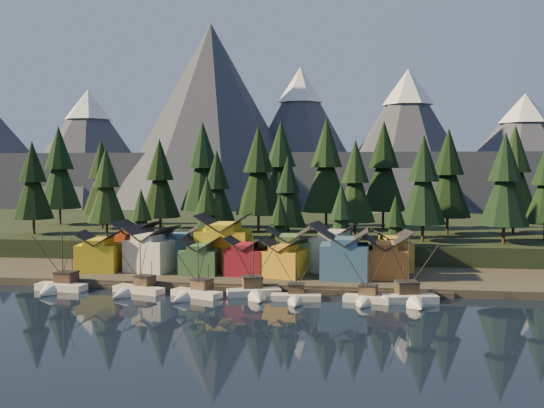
# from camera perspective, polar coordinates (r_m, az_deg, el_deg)

# --- Properties ---
(ground) EXTENTS (500.00, 500.00, 0.00)m
(ground) POSITION_cam_1_polar(r_m,az_deg,el_deg) (102.13, -4.99, -9.93)
(ground) COLOR black
(ground) RESTS_ON ground
(shore_strip) EXTENTS (400.00, 50.00, 1.50)m
(shore_strip) POSITION_cam_1_polar(r_m,az_deg,el_deg) (140.49, -1.31, -5.89)
(shore_strip) COLOR #363127
(shore_strip) RESTS_ON ground
(hillside) EXTENTS (420.00, 100.00, 6.00)m
(hillside) POSITION_cam_1_polar(r_m,az_deg,el_deg) (189.25, 1.14, -2.77)
(hillside) COLOR black
(hillside) RESTS_ON ground
(dock) EXTENTS (80.00, 4.00, 1.00)m
(dock) POSITION_cam_1_polar(r_m,az_deg,el_deg) (117.78, -3.17, -7.86)
(dock) COLOR #4C4036
(dock) RESTS_ON ground
(mountain_ridge) EXTENTS (560.00, 190.00, 90.00)m
(mountain_ridge) POSITION_cam_1_polar(r_m,az_deg,el_deg) (311.51, 3.10, 3.94)
(mountain_ridge) COLOR #414453
(mountain_ridge) RESTS_ON ground
(boat_0) EXTENTS (10.19, 10.87, 12.63)m
(boat_0) POSITION_cam_1_polar(r_m,az_deg,el_deg) (123.11, -19.53, -6.60)
(boat_0) COLOR silver
(boat_0) RESTS_ON ground
(boat_1) EXTENTS (10.83, 11.23, 11.05)m
(boat_1) POSITION_cam_1_polar(r_m,az_deg,el_deg) (117.03, -12.82, -7.27)
(boat_1) COLOR beige
(boat_1) RESTS_ON ground
(boat_2) EXTENTS (10.28, 10.74, 11.30)m
(boat_2) POSITION_cam_1_polar(r_m,az_deg,el_deg) (111.52, -7.48, -7.68)
(boat_2) COLOR silver
(boat_2) RESTS_ON ground
(boat_3) EXTENTS (10.71, 11.30, 12.48)m
(boat_3) POSITION_cam_1_polar(r_m,az_deg,el_deg) (111.12, -1.66, -7.53)
(boat_3) COLOR beige
(boat_3) RESTS_ON ground
(boat_4) EXTENTS (9.26, 9.98, 10.11)m
(boat_4) POSITION_cam_1_polar(r_m,az_deg,el_deg) (107.84, 2.25, -8.17)
(boat_4) COLOR beige
(boat_4) RESTS_ON ground
(boat_5) EXTENTS (8.61, 9.13, 10.47)m
(boat_5) POSITION_cam_1_polar(r_m,az_deg,el_deg) (107.69, 8.82, -8.12)
(boat_5) COLOR silver
(boat_5) RESTS_ON ground
(boat_6) EXTENTS (10.29, 10.97, 12.83)m
(boat_6) POSITION_cam_1_polar(r_m,az_deg,el_deg) (108.49, 13.00, -7.81)
(boat_6) COLOR silver
(boat_6) RESTS_ON ground
(house_front_0) EXTENTS (9.23, 8.82, 8.41)m
(house_front_0) POSITION_cam_1_polar(r_m,az_deg,el_deg) (134.69, -15.98, -4.21)
(house_front_0) COLOR gold
(house_front_0) RESTS_ON shore_strip
(house_front_1) EXTENTS (11.20, 10.93, 9.61)m
(house_front_1) POSITION_cam_1_polar(r_m,az_deg,el_deg) (131.94, -11.25, -4.03)
(house_front_1) COLOR beige
(house_front_1) RESTS_ON shore_strip
(house_front_2) EXTENTS (7.85, 7.91, 7.50)m
(house_front_2) POSITION_cam_1_polar(r_m,az_deg,el_deg) (127.22, -6.79, -4.77)
(house_front_2) COLOR #416D3B
(house_front_2) RESTS_ON shore_strip
(house_front_3) EXTENTS (8.02, 7.68, 7.79)m
(house_front_3) POSITION_cam_1_polar(r_m,az_deg,el_deg) (125.26, -2.55, -4.81)
(house_front_3) COLOR maroon
(house_front_3) RESTS_ON shore_strip
(house_front_4) EXTENTS (9.28, 9.71, 7.71)m
(house_front_4) POSITION_cam_1_polar(r_m,az_deg,el_deg) (123.41, 1.15, -4.95)
(house_front_4) COLOR gold
(house_front_4) RESTS_ON shore_strip
(house_front_5) EXTENTS (9.39, 8.54, 9.82)m
(house_front_5) POSITION_cam_1_polar(r_m,az_deg,el_deg) (121.51, 6.82, -4.58)
(house_front_5) COLOR #375C83
(house_front_5) RESTS_ON shore_strip
(house_front_6) EXTENTS (8.92, 8.46, 8.66)m
(house_front_6) POSITION_cam_1_polar(r_m,az_deg,el_deg) (123.65, 10.58, -4.76)
(house_front_6) COLOR #A9632B
(house_front_6) RESTS_ON shore_strip
(house_back_0) EXTENTS (10.01, 9.69, 9.90)m
(house_back_0) POSITION_cam_1_polar(r_m,az_deg,el_deg) (140.48, -12.62, -3.53)
(house_back_0) COLOR #973117
(house_back_0) RESTS_ON shore_strip
(house_back_1) EXTENTS (9.77, 9.84, 9.00)m
(house_back_1) POSITION_cam_1_polar(r_m,az_deg,el_deg) (134.82, -8.68, -3.98)
(house_back_1) COLOR #396A88
(house_back_1) RESTS_ON shore_strip
(house_back_2) EXTENTS (11.20, 10.29, 11.81)m
(house_back_2) POSITION_cam_1_polar(r_m,az_deg,el_deg) (133.62, -4.56, -3.38)
(house_back_2) COLOR yellow
(house_back_2) RESTS_ON shore_strip
(house_back_3) EXTENTS (9.63, 8.67, 9.37)m
(house_back_3) POSITION_cam_1_polar(r_m,az_deg,el_deg) (129.14, 1.56, -4.18)
(house_back_3) COLOR #4A723E
(house_back_3) RESTS_ON shore_strip
(house_back_4) EXTENTS (10.98, 10.68, 10.31)m
(house_back_4) POSITION_cam_1_polar(r_m,az_deg,el_deg) (129.56, 5.92, -3.96)
(house_back_4) COLOR beige
(house_back_4) RESTS_ON shore_strip
(house_back_5) EXTENTS (8.99, 9.07, 8.59)m
(house_back_5) POSITION_cam_1_polar(r_m,az_deg,el_deg) (132.28, 11.24, -4.25)
(house_back_5) COLOR gold
(house_back_5) RESTS_ON shore_strip
(tree_hill_0) EXTENTS (10.54, 10.54, 24.55)m
(tree_hill_0) POSITION_cam_1_polar(r_m,az_deg,el_deg) (171.11, -21.59, 1.83)
(tree_hill_0) COLOR #332319
(tree_hill_0) RESTS_ON hillside
(tree_hill_1) EXTENTS (10.99, 10.99, 25.61)m
(tree_hill_1) POSITION_cam_1_polar(r_m,az_deg,el_deg) (180.02, -15.74, 2.20)
(tree_hill_1) COLOR #332319
(tree_hill_1) RESTS_ON hillside
(tree_hill_2) EXTENTS (9.70, 9.70, 22.59)m
(tree_hill_2) POSITION_cam_1_polar(r_m,az_deg,el_deg) (157.75, -15.33, 1.44)
(tree_hill_2) COLOR #332319
(tree_hill_2) RESTS_ON hillside
(tree_hill_3) EXTENTS (10.85, 10.85, 25.29)m
(tree_hill_3) POSITION_cam_1_polar(r_m,az_deg,el_deg) (165.35, -10.50, 2.11)
(tree_hill_3) COLOR #332319
(tree_hill_3) RESTS_ON hillside
(tree_hill_4) EXTENTS (13.29, 13.29, 30.97)m
(tree_hill_4) POSITION_cam_1_polar(r_m,az_deg,el_deg) (177.42, -6.52, 3.24)
(tree_hill_4) COLOR #332319
(tree_hill_4) RESTS_ON hillside
(tree_hill_5) EXTENTS (9.40, 9.40, 21.91)m
(tree_hill_5) POSITION_cam_1_polar(r_m,az_deg,el_deg) (150.86, -5.21, 1.32)
(tree_hill_5) COLOR #332319
(tree_hill_5) RESTS_ON hillside
(tree_hill_6) EXTENTS (12.43, 12.43, 28.96)m
(tree_hill_6) POSITION_cam_1_polar(r_m,az_deg,el_deg) (163.93, -1.29, 2.86)
(tree_hill_6) COLOR #332319
(tree_hill_6) RESTS_ON hillside
(tree_hill_7) EXTENTS (8.84, 8.84, 20.59)m
(tree_hill_7) POSITION_cam_1_polar(r_m,az_deg,el_deg) (145.84, 1.52, 0.97)
(tree_hill_7) COLOR #332319
(tree_hill_7) RESTS_ON hillside
(tree_hill_8) EXTENTS (13.48, 13.48, 31.41)m
(tree_hill_8) POSITION_cam_1_polar(r_m,az_deg,el_deg) (168.98, 5.14, 3.32)
(tree_hill_8) COLOR #332319
(tree_hill_8) RESTS_ON hillside
(tree_hill_9) EXTENTS (10.55, 10.55, 24.58)m
(tree_hill_9) POSITION_cam_1_polar(r_m,az_deg,el_deg) (151.83, 7.83, 1.87)
(tree_hill_9) COLOR #332319
(tree_hill_9) RESTS_ON hillside
(tree_hill_10) EXTENTS (13.30, 13.30, 30.98)m
(tree_hill_10) POSITION_cam_1_polar(r_m,az_deg,el_deg) (176.94, 10.46, 3.21)
(tree_hill_10) COLOR #332319
(tree_hill_10) RESTS_ON hillside
(tree_hill_11) EXTENTS (10.93, 10.93, 25.47)m
(tree_hill_11) POSITION_cam_1_polar(r_m,az_deg,el_deg) (147.65, 14.05, 1.94)
(tree_hill_11) COLOR #332319
(tree_hill_11) RESTS_ON hillside
(tree_hill_12) EXTENTS (11.97, 11.97, 27.89)m
(tree_hill_12) POSITION_cam_1_polar(r_m,az_deg,el_deg) (164.49, 16.25, 2.51)
(tree_hill_12) COLOR #332319
(tree_hill_12) RESTS_ON hillside
(tree_hill_13) EXTENTS (11.07, 11.07, 25.78)m
(tree_hill_13) POSITION_cam_1_polar(r_m,az_deg,el_deg) (148.66, 21.05, 1.88)
(tree_hill_13) COLOR #332319
(tree_hill_13) RESTS_ON hillside
(tree_hill_14) EXTENTS (12.43, 12.43, 28.96)m
(tree_hill_14) POSITION_cam_1_polar(r_m,az_deg,el_deg) (173.83, 21.85, 2.64)
(tree_hill_14) COLOR #332319
(tree_hill_14) RESTS_ON hillside
(tree_hill_15) EXTENTS (13.53, 13.53, 31.52)m
(tree_hill_15) POSITION_cam_1_polar(r_m,az_deg,el_deg) (180.17, 0.84, 3.36)
(tree_hill_15) COLOR #332319
(tree_hill_15) RESTS_ON hillside
(tree_hill_16) EXTENTS (12.99, 12.99, 30.26)m
(tree_hill_16) POSITION_cam_1_polar(r_m,az_deg,el_deg) (196.78, -19.39, 2.98)
(tree_hill_16) COLOR #332319
(tree_hill_16) RESTS_ON hillside
(tree_shore_0) EXTENTS (7.34, 7.34, 17.09)m
(tree_shore_0) POSITION_cam_1_polar(r_m,az_deg,el_deg) (146.34, -12.20, -1.61)
(tree_shore_0) COLOR #332319
(tree_shore_0) RESTS_ON shore_strip
(tree_shore_1) EXTENTS (8.59, 8.59, 20.00)m
(tree_shore_1) POSITION_cam_1_polar(r_m,az_deg,el_deg) (141.49, -6.12, -1.08)
(tree_shore_1) COLOR #332319
(tree_shore_1) RESTS_ON shore_strip
(tree_shore_2) EXTENTS (6.89, 6.89, 16.05)m
(tree_shore_2) POSITION_cam_1_polar(r_m,az_deg,el_deg) (138.53, 0.73, -2.06)
(tree_shore_2) COLOR #332319
(tree_shore_2) RESTS_ON shore_strip
(tree_shore_3) EXTENTS (7.98, 7.98, 18.60)m
(tree_shore_3) POSITION_cam_1_polar(r_m,az_deg,el_deg) (137.35, 6.53, -1.54)
(tree_shore_3) COLOR #332319
(tree_shore_3) RESTS_ON shore_strip
(tree_shore_4) EXTENTS (6.89, 6.89, 16.05)m
(tree_shore_4) POSITION_cam_1_polar(r_m,az_deg,el_deg) (137.70, 11.53, -2.16)
(tree_shore_4) COLOR #332319
(tree_shore_4) RESTS_ON shore_strip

